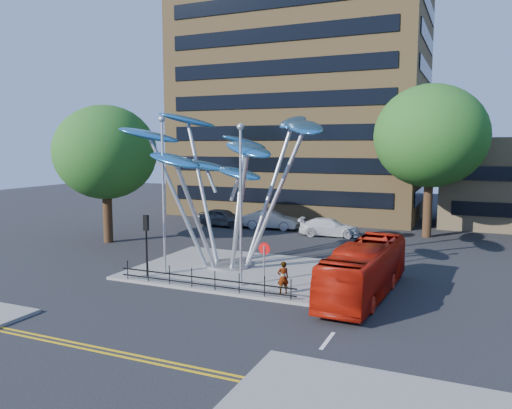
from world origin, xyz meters
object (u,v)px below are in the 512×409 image
at_px(leaf_sculpture, 228,153).
at_px(parked_car_right, 330,227).
at_px(tree_right, 431,136).
at_px(no_entry_sign_island, 264,258).
at_px(red_bus, 364,270).
at_px(tree_left, 105,153).
at_px(street_lamp_left, 163,181).
at_px(parked_car_mid, 271,220).
at_px(traffic_light_island, 146,232).
at_px(parked_car_left, 223,218).
at_px(street_lamp_right, 241,190).
at_px(pedestrian, 283,278).

height_order(leaf_sculpture, parked_car_right, leaf_sculpture).
distance_m(tree_right, no_entry_sign_island, 21.31).
bearing_deg(red_bus, leaf_sculpture, 167.28).
xyz_separation_m(tree_left, street_lamp_left, (9.50, -6.50, -1.44)).
relative_size(no_entry_sign_island, parked_car_right, 0.50).
bearing_deg(parked_car_mid, street_lamp_left, 176.61).
height_order(tree_right, parked_car_right, tree_right).
xyz_separation_m(traffic_light_island, parked_car_mid, (0.09, 18.03, -1.81)).
relative_size(red_bus, parked_car_left, 1.97).
distance_m(traffic_light_island, parked_car_mid, 18.12).
bearing_deg(parked_car_right, parked_car_left, 76.74).
relative_size(parked_car_left, parked_car_mid, 0.97).
height_order(leaf_sculpture, red_bus, leaf_sculpture).
distance_m(leaf_sculpture, street_lamp_right, 4.83).
xyz_separation_m(tree_right, leaf_sculpture, (-10.07, -15.32, -1.16)).
relative_size(tree_left, leaf_sculpture, 0.81).
xyz_separation_m(street_lamp_left, red_bus, (11.10, 0.71, -4.05)).
bearing_deg(street_lamp_left, street_lamp_right, -5.71).
height_order(street_lamp_right, red_bus, street_lamp_right).
bearing_deg(tree_right, parked_car_right, -159.56).
height_order(tree_left, parked_car_mid, tree_left).
height_order(leaf_sculpture, street_lamp_left, leaf_sculpture).
bearing_deg(no_entry_sign_island, traffic_light_island, -179.87).
xyz_separation_m(street_lamp_left, traffic_light_island, (-0.50, -1.00, -2.74)).
height_order(traffic_light_island, no_entry_sign_island, traffic_light_island).
relative_size(street_lamp_right, no_entry_sign_island, 3.39).
xyz_separation_m(leaf_sculpture, parked_car_mid, (-2.84, 13.85, -6.07)).
height_order(street_lamp_right, traffic_light_island, street_lamp_right).
distance_m(street_lamp_right, parked_car_left, 20.19).
bearing_deg(tree_left, leaf_sculpture, -15.55).
bearing_deg(red_bus, tree_right, 88.67).
xyz_separation_m(street_lamp_right, no_entry_sign_island, (1.50, -0.48, -3.28)).
height_order(tree_right, no_entry_sign_island, tree_right).
relative_size(tree_left, no_entry_sign_island, 4.21).
height_order(tree_right, leaf_sculpture, tree_right).
bearing_deg(street_lamp_left, pedestrian, -7.59).
bearing_deg(street_lamp_right, pedestrian, -11.31).
bearing_deg(street_lamp_left, tree_right, 55.95).
relative_size(tree_left, parked_car_mid, 2.11).
distance_m(tree_left, red_bus, 22.09).
bearing_deg(red_bus, street_lamp_right, -165.59).
bearing_deg(street_lamp_right, parked_car_left, 120.15).
bearing_deg(red_bus, parked_car_mid, 128.38).
relative_size(tree_right, leaf_sculpture, 0.95).
bearing_deg(parked_car_right, red_bus, -167.57).
distance_m(tree_right, street_lamp_left, 22.49).
relative_size(leaf_sculpture, street_lamp_right, 1.53).
xyz_separation_m(tree_left, street_lamp_right, (14.50, -7.00, -1.70)).
bearing_deg(leaf_sculpture, street_lamp_right, -55.09).
xyz_separation_m(leaf_sculpture, street_lamp_left, (-2.43, -3.18, -1.52)).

